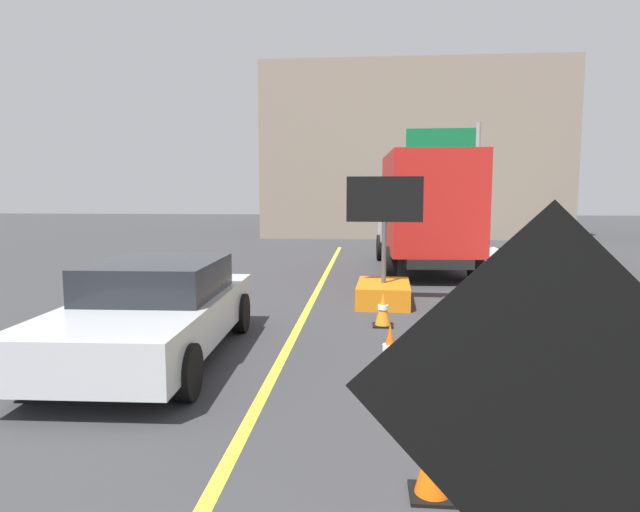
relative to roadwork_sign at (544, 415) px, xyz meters
The scene contains 10 objects.
lane_center_stripe 4.25m from the roadwork_sign, 118.73° to the left, with size 0.14×36.00×0.01m, color yellow.
roadwork_sign is the anchor object (origin of this frame).
arrow_board_trailer 9.50m from the roadwork_sign, 92.23° to the left, with size 1.60×1.84×2.70m.
box_truck 14.66m from the roadwork_sign, 86.11° to the left, with size 2.77×6.69×3.47m.
pickup_car 6.51m from the roadwork_sign, 125.33° to the left, with size 2.20×4.74×1.38m.
highway_guide_sign 19.64m from the roadwork_sign, 82.26° to the left, with size 2.79×0.18×5.00m.
far_building_block 30.22m from the roadwork_sign, 86.92° to the left, with size 15.80×8.60×9.00m, color gray.
traffic_cone_near_sign 2.26m from the roadwork_sign, 95.60° to the left, with size 0.36×0.36×0.61m.
traffic_cone_mid_lane 4.77m from the roadwork_sign, 95.17° to the left, with size 0.36×0.36×0.73m.
traffic_cone_far_lane 7.52m from the roadwork_sign, 93.32° to the left, with size 0.36×0.36×0.60m.
Camera 1 is at (1.21, 0.32, 2.36)m, focal length 30.77 mm.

